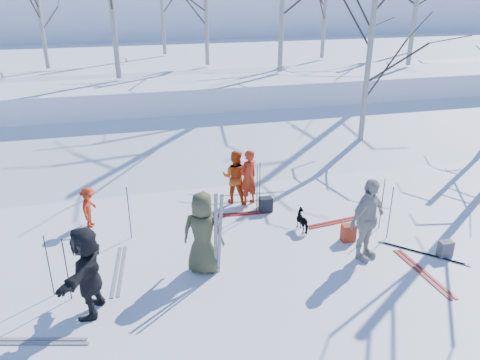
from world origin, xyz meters
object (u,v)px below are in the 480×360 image
object	(u,v)px
skier_red_north	(248,177)
skier_redor_behind	(235,177)
backpack_grey	(445,249)
backpack_dark	(266,205)
skier_grey_west	(87,271)
dog	(304,221)
backpack_red	(348,233)
skier_olive_center	(203,233)
skier_red_seated	(89,207)
skier_cream_east	(367,220)

from	to	relation	value
skier_red_north	skier_redor_behind	world-z (taller)	skier_red_north
backpack_grey	backpack_dark	size ratio (longest dim) A/B	0.95
skier_redor_behind	backpack_grey	bearing A→B (deg)	160.53
skier_grey_west	dog	xyz separation A→B (m)	(4.94, 1.93, -0.62)
dog	backpack_grey	bearing A→B (deg)	135.91
dog	backpack_red	bearing A→B (deg)	130.27
skier_redor_behind	skier_olive_center	bearing A→B (deg)	90.81
skier_grey_west	backpack_grey	bearing A→B (deg)	108.11
skier_redor_behind	skier_grey_west	world-z (taller)	skier_grey_west
skier_red_seated	backpack_red	size ratio (longest dim) A/B	2.50
skier_red_seated	skier_grey_west	xyz separation A→B (m)	(0.15, -3.44, 0.36)
skier_olive_center	backpack_red	distance (m)	3.61
skier_red_north	backpack_grey	distance (m)	5.16
skier_redor_behind	skier_red_seated	world-z (taller)	skier_redor_behind
skier_grey_west	backpack_red	distance (m)	5.94
skier_redor_behind	backpack_grey	world-z (taller)	skier_redor_behind
skier_redor_behind	backpack_grey	xyz separation A→B (m)	(3.88, -3.90, -0.56)
skier_cream_east	skier_red_north	bearing A→B (deg)	91.96
skier_redor_behind	skier_red_seated	bearing A→B (deg)	32.84
skier_red_north	dog	bearing A→B (deg)	91.92
skier_olive_center	skier_red_north	xyz separation A→B (m)	(1.76, 2.89, -0.12)
skier_redor_behind	dog	distance (m)	2.40
skier_cream_east	skier_grey_west	xyz separation A→B (m)	(-5.78, -0.43, -0.06)
skier_cream_east	dog	bearing A→B (deg)	92.85
skier_red_north	skier_cream_east	bearing A→B (deg)	92.68
backpack_dark	skier_red_seated	bearing A→B (deg)	176.08
skier_red_north	skier_cream_east	size ratio (longest dim) A/B	0.82
skier_red_north	dog	world-z (taller)	skier_red_north
skier_red_north	backpack_grey	size ratio (longest dim) A/B	4.10
skier_olive_center	skier_cream_east	xyz separation A→B (m)	(3.52, -0.39, 0.05)
dog	backpack_grey	xyz separation A→B (m)	(2.62, -1.91, -0.07)
dog	skier_red_seated	bearing A→B (deg)	-24.57
dog	skier_red_north	bearing A→B (deg)	-70.56
skier_redor_behind	skier_grey_west	size ratio (longest dim) A/B	0.85
skier_olive_center	skier_cream_east	distance (m)	3.55
backpack_grey	skier_cream_east	bearing A→B (deg)	167.05
skier_red_north	skier_grey_west	xyz separation A→B (m)	(-4.01, -3.72, 0.10)
skier_grey_west	backpack_dark	distance (m)	5.40
skier_redor_behind	skier_cream_east	size ratio (longest dim) A/B	0.79
skier_red_seated	skier_cream_east	xyz separation A→B (m)	(5.93, -3.01, 0.42)
skier_olive_center	skier_cream_east	world-z (taller)	skier_cream_east
skier_red_north	skier_cream_east	xyz separation A→B (m)	(1.77, -3.29, 0.17)
skier_olive_center	backpack_grey	world-z (taller)	skier_olive_center
skier_olive_center	skier_redor_behind	xyz separation A→B (m)	(1.44, 3.10, -0.15)
dog	backpack_grey	distance (m)	3.24
skier_grey_west	backpack_grey	distance (m)	7.60
skier_grey_west	backpack_red	xyz separation A→B (m)	(5.78, 1.19, -0.67)
backpack_dark	backpack_grey	bearing A→B (deg)	-43.94
backpack_red	backpack_dark	distance (m)	2.42
skier_red_north	backpack_grey	world-z (taller)	skier_red_north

